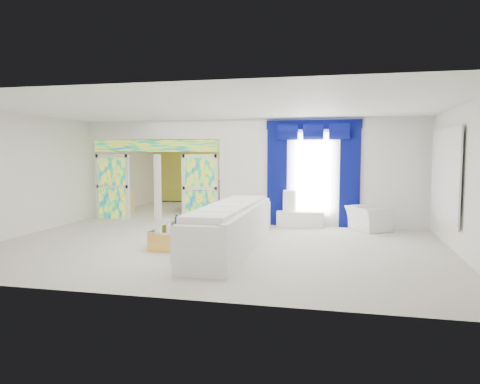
% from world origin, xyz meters
% --- Properties ---
extents(floor, '(12.00, 12.00, 0.00)m').
position_xyz_m(floor, '(0.00, 0.00, 0.00)').
color(floor, '#B7AF9E').
rests_on(floor, ground).
extents(dividing_wall, '(5.70, 0.18, 3.00)m').
position_xyz_m(dividing_wall, '(2.15, 1.00, 1.50)').
color(dividing_wall, white).
rests_on(dividing_wall, ground).
extents(dividing_header, '(4.30, 0.18, 0.55)m').
position_xyz_m(dividing_header, '(-2.85, 1.00, 2.73)').
color(dividing_header, white).
rests_on(dividing_header, dividing_wall).
extents(stained_panel_left, '(0.95, 0.04, 2.00)m').
position_xyz_m(stained_panel_left, '(-4.28, 1.00, 1.00)').
color(stained_panel_left, '#994C3F').
rests_on(stained_panel_left, ground).
extents(stained_panel_right, '(0.95, 0.04, 2.00)m').
position_xyz_m(stained_panel_right, '(-1.42, 1.00, 1.00)').
color(stained_panel_right, '#994C3F').
rests_on(stained_panel_right, ground).
extents(stained_transom, '(4.00, 0.05, 0.35)m').
position_xyz_m(stained_transom, '(-2.85, 1.00, 2.25)').
color(stained_transom, '#994C3F').
rests_on(stained_transom, dividing_header).
extents(window_pane, '(1.00, 0.02, 2.30)m').
position_xyz_m(window_pane, '(1.90, 0.90, 1.45)').
color(window_pane, white).
rests_on(window_pane, dividing_wall).
extents(blue_drape_left, '(0.55, 0.10, 2.80)m').
position_xyz_m(blue_drape_left, '(0.90, 0.87, 1.40)').
color(blue_drape_left, '#030743').
rests_on(blue_drape_left, ground).
extents(blue_drape_right, '(0.55, 0.10, 2.80)m').
position_xyz_m(blue_drape_right, '(2.90, 0.87, 1.40)').
color(blue_drape_right, '#030743').
rests_on(blue_drape_right, ground).
extents(blue_pelmet, '(2.60, 0.12, 0.25)m').
position_xyz_m(blue_pelmet, '(1.90, 0.87, 2.82)').
color(blue_pelmet, '#030743').
rests_on(blue_pelmet, dividing_wall).
extents(wall_mirror, '(0.04, 2.70, 1.90)m').
position_xyz_m(wall_mirror, '(4.94, -1.00, 1.55)').
color(wall_mirror, white).
rests_on(wall_mirror, ground).
extents(gold_curtains, '(9.70, 0.12, 2.90)m').
position_xyz_m(gold_curtains, '(0.00, 5.90, 1.50)').
color(gold_curtains, gold).
rests_on(gold_curtains, ground).
extents(white_sofa, '(1.02, 4.47, 0.85)m').
position_xyz_m(white_sofa, '(0.45, -2.69, 0.42)').
color(white_sofa, silver).
rests_on(white_sofa, ground).
extents(coffee_table, '(0.62, 1.78, 0.39)m').
position_xyz_m(coffee_table, '(-0.90, -2.39, 0.20)').
color(coffee_table, gold).
rests_on(coffee_table, ground).
extents(console_table, '(1.31, 0.51, 0.43)m').
position_xyz_m(console_table, '(1.58, 0.64, 0.21)').
color(console_table, white).
rests_on(console_table, ground).
extents(table_lamp, '(0.36, 0.36, 0.58)m').
position_xyz_m(table_lamp, '(1.28, 0.64, 0.72)').
color(table_lamp, white).
rests_on(table_lamp, console_table).
extents(armchair, '(1.27, 1.31, 0.65)m').
position_xyz_m(armchair, '(3.40, 0.44, 0.32)').
color(armchair, silver).
rests_on(armchair, ground).
extents(grand_piano, '(1.54, 2.00, 0.99)m').
position_xyz_m(grand_piano, '(-1.85, 3.84, 0.50)').
color(grand_piano, black).
rests_on(grand_piano, ground).
extents(piano_bench, '(0.84, 0.34, 0.28)m').
position_xyz_m(piano_bench, '(-1.85, 2.24, 0.14)').
color(piano_bench, black).
rests_on(piano_bench, ground).
extents(tv_console, '(0.60, 0.56, 0.77)m').
position_xyz_m(tv_console, '(-4.49, 2.11, 0.39)').
color(tv_console, tan).
rests_on(tv_console, ground).
extents(chandelier, '(0.60, 0.60, 0.60)m').
position_xyz_m(chandelier, '(-2.30, 3.40, 2.65)').
color(chandelier, gold).
rests_on(chandelier, ceiling).
extents(decanters, '(0.14, 0.96, 0.23)m').
position_xyz_m(decanters, '(-0.91, -2.37, 0.49)').
color(decanters, navy).
rests_on(decanters, coffee_table).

